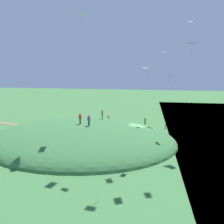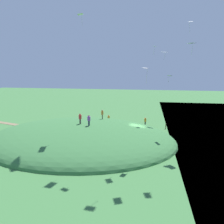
{
  "view_description": "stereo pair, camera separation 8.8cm",
  "coord_description": "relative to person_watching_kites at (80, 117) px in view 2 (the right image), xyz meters",
  "views": [
    {
      "loc": [
        -1.47,
        37.19,
        11.84
      ],
      "look_at": [
        3.74,
        4.06,
        5.05
      ],
      "focal_mm": 36.25,
      "sensor_mm": 36.0,
      "label": 1
    },
    {
      "loc": [
        -1.56,
        37.18,
        11.84
      ],
      "look_at": [
        3.74,
        4.06,
        5.05
      ],
      "focal_mm": 36.25,
      "sensor_mm": 36.0,
      "label": 2
    }
  ],
  "objects": [
    {
      "name": "person_near_shore",
      "position": [
        -2.61,
        -11.76,
        -2.6
      ],
      "size": [
        0.48,
        0.48,
        1.6
      ],
      "rotation": [
        0.0,
        0.0,
        6.21
      ],
      "color": "#282C42",
      "rests_on": "grass_hill"
    },
    {
      "name": "person_on_hilltop",
      "position": [
        -1.68,
        0.85,
        -0.01
      ],
      "size": [
        0.62,
        0.62,
        1.74
      ],
      "rotation": [
        0.0,
        0.0,
        1.17
      ],
      "color": "#252E45",
      "rests_on": "grass_hill"
    },
    {
      "name": "mooring_post",
      "position": [
        -14.25,
        -8.87,
        -3.27
      ],
      "size": [
        0.14,
        0.14,
        1.0
      ],
      "primitive_type": "cylinder",
      "color": "brown",
      "rests_on": "ground_plane"
    },
    {
      "name": "dirt_path",
      "position": [
        16.5,
        -7.32,
        -3.75
      ],
      "size": [
        13.06,
        5.09,
        0.04
      ],
      "primitive_type": "cube",
      "rotation": [
        0.0,
        0.0,
        -0.3
      ],
      "color": "#77654A",
      "rests_on": "ground_plane"
    },
    {
      "name": "kite_9",
      "position": [
        -13.4,
        -8.85,
        10.57
      ],
      "size": [
        1.37,
        1.24,
        1.37
      ],
      "color": "white"
    },
    {
      "name": "kite_4",
      "position": [
        -13.75,
        -0.14,
        6.68
      ],
      "size": [
        0.86,
        0.86,
        1.1
      ],
      "color": "white"
    },
    {
      "name": "person_with_child",
      "position": [
        -10.33,
        -10.77,
        -2.67
      ],
      "size": [
        0.59,
        0.59,
        1.75
      ],
      "rotation": [
        0.0,
        0.0,
        0.67
      ],
      "color": "#393336",
      "rests_on": "ground_plane"
    },
    {
      "name": "kite_2",
      "position": [
        -0.93,
        1.46,
        15.22
      ],
      "size": [
        0.95,
        1.2,
        1.62
      ],
      "color": "white"
    },
    {
      "name": "kite_11",
      "position": [
        -10.28,
        5.9,
        7.73
      ],
      "size": [
        0.8,
        0.95,
        1.93
      ],
      "color": "silver"
    },
    {
      "name": "kite_5",
      "position": [
        -16.25,
        1.44,
        11.07
      ],
      "size": [
        1.31,
        1.37,
        1.69
      ],
      "color": "white"
    },
    {
      "name": "kite_0",
      "position": [
        -11.56,
        -7.3,
        11.43
      ],
      "size": [
        0.67,
        0.86,
        1.54
      ],
      "color": "silver"
    },
    {
      "name": "person_watching_kites",
      "position": [
        0.0,
        0.0,
        0.0
      ],
      "size": [
        0.66,
        0.66,
        1.72
      ],
      "rotation": [
        0.0,
        0.0,
        5.51
      ],
      "color": "#3B3031",
      "rests_on": "grass_hill"
    },
    {
      "name": "ground_plane",
      "position": [
        -9.13,
        -2.94,
        -3.77
      ],
      "size": [
        160.0,
        160.0,
        0.0
      ],
      "primitive_type": "plane",
      "color": "#396D38"
    },
    {
      "name": "kite_1",
      "position": [
        -16.19,
        0.07,
        13.98
      ],
      "size": [
        0.77,
        0.66,
        1.53
      ],
      "color": "white"
    },
    {
      "name": "grass_hill",
      "position": [
        -0.06,
        0.22,
        -3.77
      ],
      "size": [
        30.74,
        24.36,
        5.4
      ],
      "primitive_type": "ellipsoid",
      "color": "#356B38",
      "rests_on": "ground_plane"
    },
    {
      "name": "person_walking_path",
      "position": [
        -2.6,
        -5.17,
        -0.28
      ],
      "size": [
        0.54,
        0.54,
        1.76
      ],
      "rotation": [
        0.0,
        0.0,
        5.13
      ],
      "color": "#413828",
      "rests_on": "grass_hill"
    }
  ]
}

